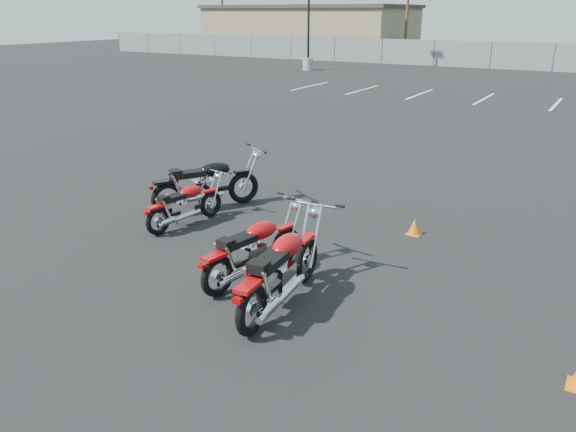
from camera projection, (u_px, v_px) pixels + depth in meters
The scene contains 11 objects.
ground at pixel (258, 264), 8.81m from camera, with size 120.00×120.00×0.00m, color black.
motorcycle_front_red at pixel (185, 205), 10.26m from camera, with size 0.71×1.80×0.89m.
motorcycle_second_black at pixel (206, 184), 11.09m from camera, with size 1.61×2.19×1.14m.
motorcycle_third_red at pixel (254, 249), 8.17m from camera, with size 0.82×2.08×1.02m.
motorcycle_rear_red at pixel (281, 270), 7.39m from camera, with size 0.91×2.34×1.15m.
training_cone_near at pixel (414, 227), 9.93m from camera, with size 0.24×0.24×0.29m.
light_pole_west at pixel (309, 24), 36.91m from camera, with size 0.80×0.70×11.03m.
chainlink_fence at pixel (554, 57), 36.74m from camera, with size 80.06×0.06×1.80m.
tan_building_west at pixel (311, 29), 52.54m from camera, with size 18.40×10.40×4.30m.
utility_pole_a at pixel (222, 1), 53.10m from camera, with size 1.80×0.24×9.00m.
parking_line_stripes at pixel (451, 96), 26.15m from camera, with size 15.12×4.00×0.01m.
Camera 1 is at (4.52, -6.64, 3.73)m, focal length 35.00 mm.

